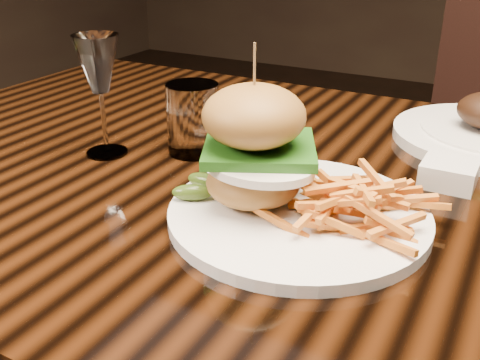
% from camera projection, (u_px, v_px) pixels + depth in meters
% --- Properties ---
extents(dining_table, '(1.60, 0.90, 0.75)m').
position_uv_depth(dining_table, '(337.00, 234.00, 0.80)').
color(dining_table, black).
rests_on(dining_table, ground).
extents(burger_plate, '(0.31, 0.31, 0.21)m').
position_uv_depth(burger_plate, '(290.00, 179.00, 0.66)').
color(burger_plate, white).
rests_on(burger_plate, dining_table).
extents(ramekin, '(0.09, 0.09, 0.03)m').
position_uv_depth(ramekin, '(449.00, 173.00, 0.76)').
color(ramekin, white).
rests_on(ramekin, dining_table).
extents(wine_glass, '(0.07, 0.07, 0.18)m').
position_uv_depth(wine_glass, '(98.00, 68.00, 0.81)').
color(wine_glass, white).
rests_on(wine_glass, dining_table).
extents(water_tumbler, '(0.08, 0.08, 0.11)m').
position_uv_depth(water_tumbler, '(193.00, 119.00, 0.85)').
color(water_tumbler, white).
rests_on(water_tumbler, dining_table).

